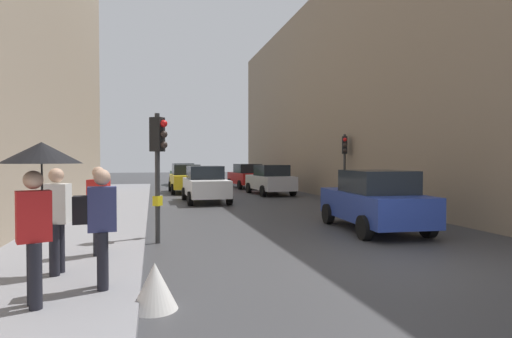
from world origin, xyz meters
name	(u,v)px	position (x,y,z in m)	size (l,w,h in m)	color
ground_plane	(390,264)	(0.00, 0.00, 0.00)	(120.00, 120.00, 0.00)	#38383A
sidewalk_kerb	(95,225)	(-6.24, 6.00, 0.08)	(3.03, 40.00, 0.16)	gray
building_facade_right	(401,99)	(10.73, 15.56, 5.89)	(12.00, 33.51, 11.79)	gray
traffic_light_near_right	(158,154)	(-4.41, 3.20, 2.21)	(0.44, 0.39, 3.21)	#2D2D2D
traffic_light_mid_street	(345,156)	(4.42, 10.76, 2.27)	(0.34, 0.45, 3.29)	#2D2D2D
car_yellow_taxi	(186,179)	(-2.50, 18.66, 0.88)	(2.08, 4.23, 1.76)	yellow
car_green_estate	(183,174)	(-2.12, 26.56, 0.88)	(2.15, 4.27, 1.76)	#2D6038
car_white_compact	(205,184)	(-2.04, 12.71, 0.88)	(2.10, 4.24, 1.76)	silver
car_blue_van	(374,200)	(1.73, 3.51, 0.88)	(2.28, 4.33, 1.76)	navy
car_red_sedan	(247,176)	(2.11, 21.73, 0.88)	(2.26, 4.32, 1.76)	red
car_silver_hatchback	(270,180)	(2.22, 15.97, 0.88)	(2.23, 4.31, 1.76)	#BCBCC1
pedestrian_with_umbrella	(39,177)	(-5.97, -1.28, 1.84)	(1.00, 1.00, 2.14)	black
pedestrian_with_black_backpack	(54,214)	(-6.13, 0.27, 1.16)	(0.64, 0.40, 1.77)	black
pedestrian_with_grey_backpack	(99,221)	(-5.31, -0.71, 1.16)	(0.62, 0.36, 1.77)	black
pedestrian_in_red_jacket	(99,206)	(-5.59, 1.58, 1.13)	(0.44, 0.36, 1.77)	black
warning_sign_triangle	(155,286)	(-4.52, -1.34, 0.33)	(0.64, 0.64, 0.65)	silver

